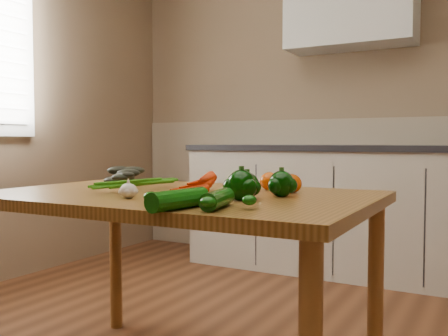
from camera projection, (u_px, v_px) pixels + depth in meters
room at (210, 46)px, 1.68m from camera, size 4.04×5.04×2.64m
counter_run at (389, 211)px, 3.38m from camera, size 2.84×0.64×1.14m
table at (179, 215)px, 1.82m from camera, size 1.39×0.90×0.74m
carrot_bunch at (178, 183)px, 1.82m from camera, size 0.26×0.20×0.07m
leafy_greens at (126, 173)px, 2.20m from camera, size 0.20×0.18×0.10m
garlic_bulb at (128, 191)px, 1.63m from camera, size 0.06×0.06×0.05m
pepper_a at (247, 186)px, 1.64m from camera, size 0.08×0.08×0.08m
pepper_b at (282, 184)px, 1.68m from camera, size 0.09×0.09×0.09m
pepper_c at (241, 185)px, 1.58m from camera, size 0.10×0.10×0.10m
tomato_a at (245, 184)px, 1.85m from camera, size 0.06×0.06×0.06m
tomato_b at (270, 181)px, 1.90m from camera, size 0.08×0.08×0.07m
tomato_c at (291, 184)px, 1.80m from camera, size 0.08×0.08×0.07m
zucchini_a at (218, 199)px, 1.39m from camera, size 0.09×0.19×0.05m
zucchini_b at (178, 199)px, 1.36m from camera, size 0.08×0.21×0.06m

